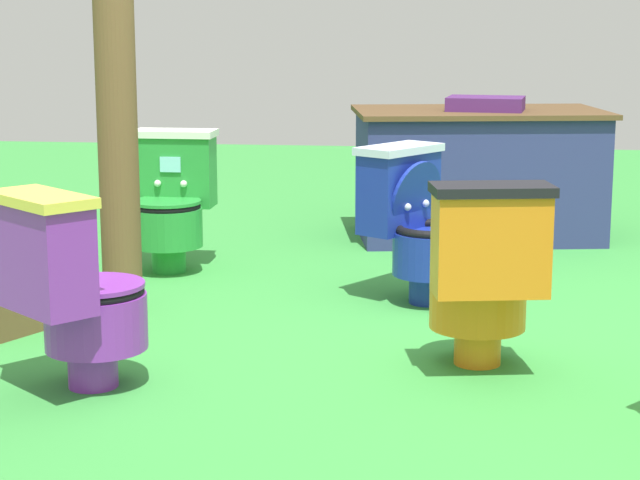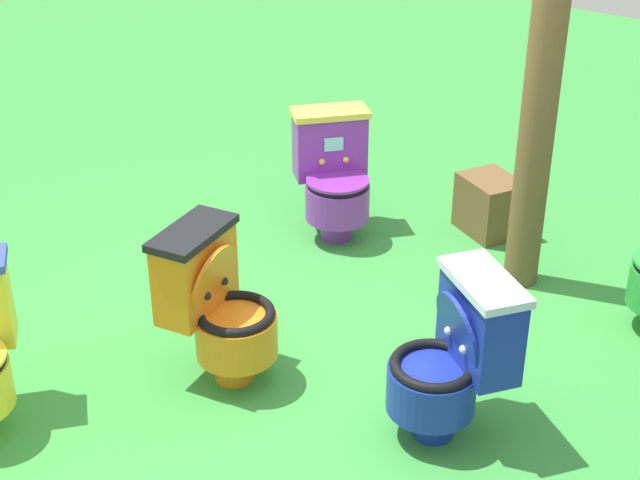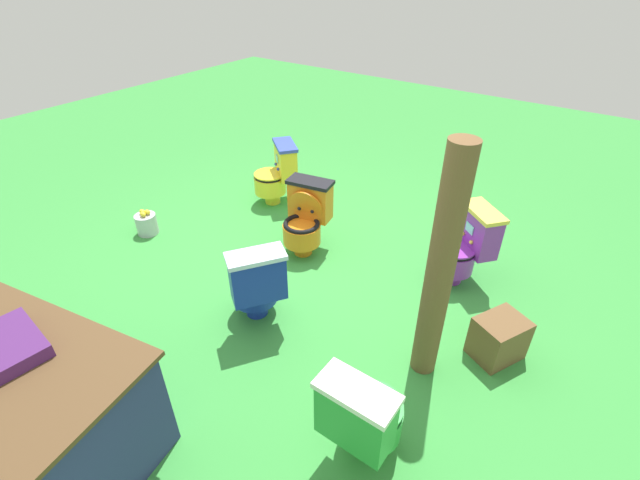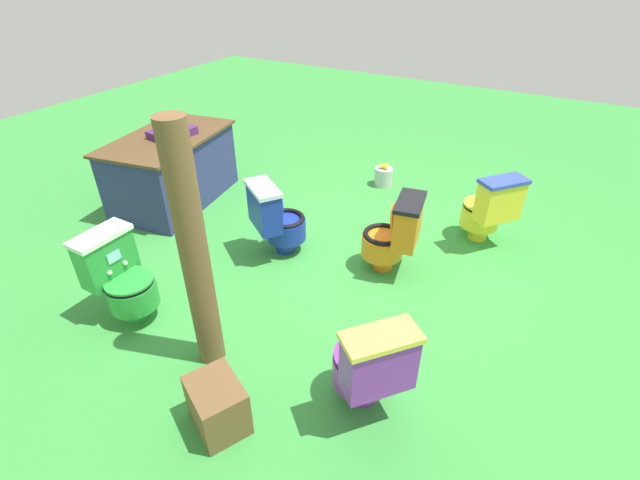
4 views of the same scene
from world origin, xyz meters
name	(u,v)px [view 1 (image 1 of 4)]	position (x,y,z in m)	size (l,w,h in m)	color
ground	(440,340)	(0.00, 0.00, 0.00)	(14.00, 14.00, 0.00)	green
toilet_purple	(72,290)	(-1.28, -0.81, 0.37)	(0.62, 0.64, 0.73)	purple
toilet_blue	(417,222)	(-0.13, 0.66, 0.37)	(0.63, 0.61, 0.73)	#192D9E
toilet_green	(171,200)	(-1.44, 1.18, 0.37)	(0.44, 0.49, 0.73)	green
toilet_orange	(484,274)	(0.16, -0.38, 0.37)	(0.49, 0.56, 0.73)	orange
vendor_table	(478,173)	(0.17, 2.27, 0.39)	(1.59, 1.10, 0.85)	navy
wooden_post	(117,118)	(-1.45, 0.32, 0.87)	(0.18, 0.18, 1.75)	brown
small_crate	(3,292)	(-1.85, -0.09, 0.17)	(0.36, 0.28, 0.34)	brown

